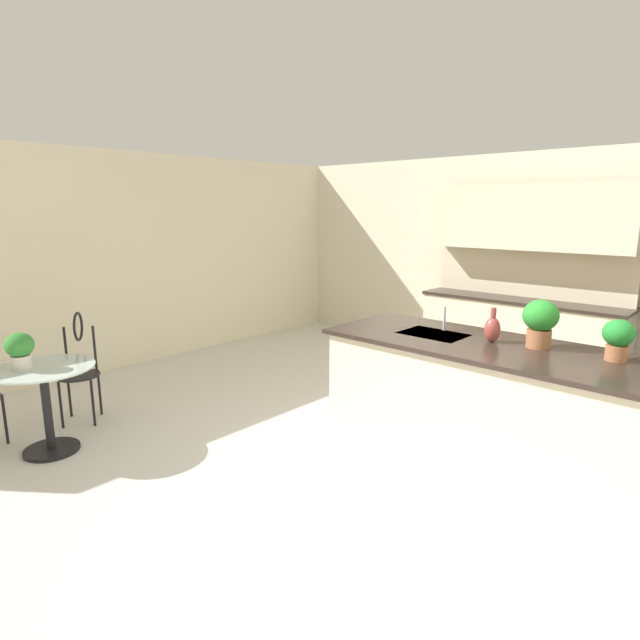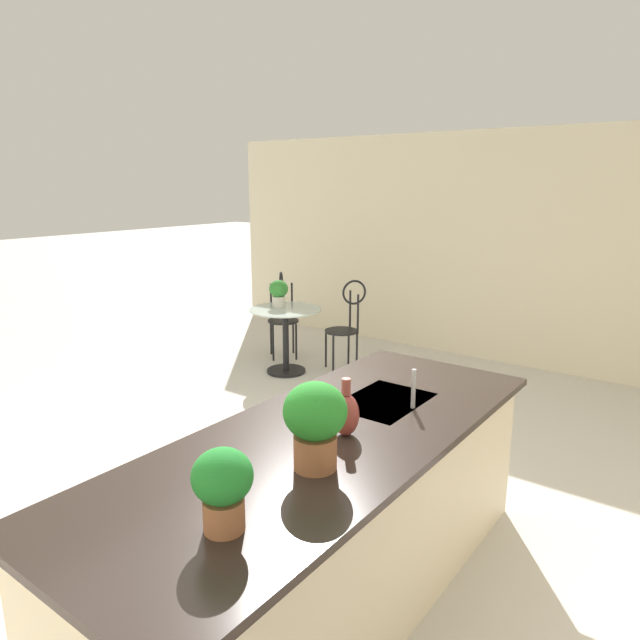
{
  "view_description": "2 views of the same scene",
  "coord_description": "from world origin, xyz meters",
  "px_view_note": "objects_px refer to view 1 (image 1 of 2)",
  "views": [
    {
      "loc": [
        2.02,
        -3.09,
        2.0
      ],
      "look_at": [
        -0.73,
        -0.11,
        1.13
      ],
      "focal_mm": 29.04,
      "sensor_mm": 36.0,
      "label": 1
    },
    {
      "loc": [
        2.39,
        2.37,
        2.12
      ],
      "look_at": [
        -1.26,
        -0.35,
        1.02
      ],
      "focal_mm": 32.19,
      "sensor_mm": 36.0,
      "label": 2
    }
  ],
  "objects_px": {
    "potted_plant_counter_far": "(618,337)",
    "potted_plant_on_table": "(20,349)",
    "potted_plant_counter_near": "(540,321)",
    "vase_on_counter": "(492,329)",
    "bistro_table": "(46,401)",
    "chair_by_island": "(79,362)"
  },
  "relations": [
    {
      "from": "bistro_table",
      "to": "vase_on_counter",
      "type": "bearing_deg",
      "value": 44.63
    },
    {
      "from": "potted_plant_counter_near",
      "to": "vase_on_counter",
      "type": "relative_size",
      "value": 1.34
    },
    {
      "from": "bistro_table",
      "to": "potted_plant_on_table",
      "type": "distance_m",
      "value": 0.49
    },
    {
      "from": "potted_plant_counter_near",
      "to": "vase_on_counter",
      "type": "bearing_deg",
      "value": -167.12
    },
    {
      "from": "bistro_table",
      "to": "chair_by_island",
      "type": "relative_size",
      "value": 0.77
    },
    {
      "from": "potted_plant_counter_near",
      "to": "potted_plant_counter_far",
      "type": "bearing_deg",
      "value": 1.49
    },
    {
      "from": "potted_plant_on_table",
      "to": "potted_plant_counter_far",
      "type": "relative_size",
      "value": 0.99
    },
    {
      "from": "potted_plant_on_table",
      "to": "chair_by_island",
      "type": "bearing_deg",
      "value": 125.95
    },
    {
      "from": "bistro_table",
      "to": "potted_plant_counter_near",
      "type": "distance_m",
      "value": 4.06
    },
    {
      "from": "chair_by_island",
      "to": "vase_on_counter",
      "type": "xyz_separation_m",
      "value": [
        3.12,
        2.1,
        0.46
      ]
    },
    {
      "from": "vase_on_counter",
      "to": "bistro_table",
      "type": "bearing_deg",
      "value": -135.37
    },
    {
      "from": "potted_plant_counter_near",
      "to": "vase_on_counter",
      "type": "distance_m",
      "value": 0.38
    },
    {
      "from": "vase_on_counter",
      "to": "potted_plant_on_table",
      "type": "bearing_deg",
      "value": -134.43
    },
    {
      "from": "potted_plant_counter_far",
      "to": "potted_plant_on_table",
      "type": "bearing_deg",
      "value": -141.72
    },
    {
      "from": "potted_plant_counter_near",
      "to": "bistro_table",
      "type": "bearing_deg",
      "value": -138.08
    },
    {
      "from": "potted_plant_on_table",
      "to": "potted_plant_counter_near",
      "type": "xyz_separation_m",
      "value": [
        3.02,
        2.8,
        0.23
      ]
    },
    {
      "from": "bistro_table",
      "to": "potted_plant_on_table",
      "type": "xyz_separation_m",
      "value": [
        -0.05,
        -0.13,
        0.47
      ]
    },
    {
      "from": "bistro_table",
      "to": "potted_plant_counter_near",
      "type": "relative_size",
      "value": 2.08
    },
    {
      "from": "bistro_table",
      "to": "vase_on_counter",
      "type": "height_order",
      "value": "vase_on_counter"
    },
    {
      "from": "potted_plant_on_table",
      "to": "vase_on_counter",
      "type": "relative_size",
      "value": 1.05
    },
    {
      "from": "chair_by_island",
      "to": "potted_plant_on_table",
      "type": "height_order",
      "value": "same"
    },
    {
      "from": "bistro_table",
      "to": "potted_plant_counter_far",
      "type": "distance_m",
      "value": 4.48
    }
  ]
}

